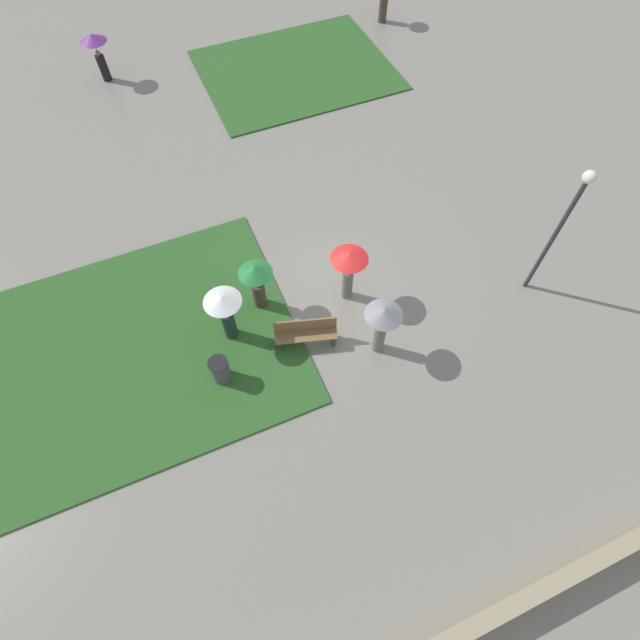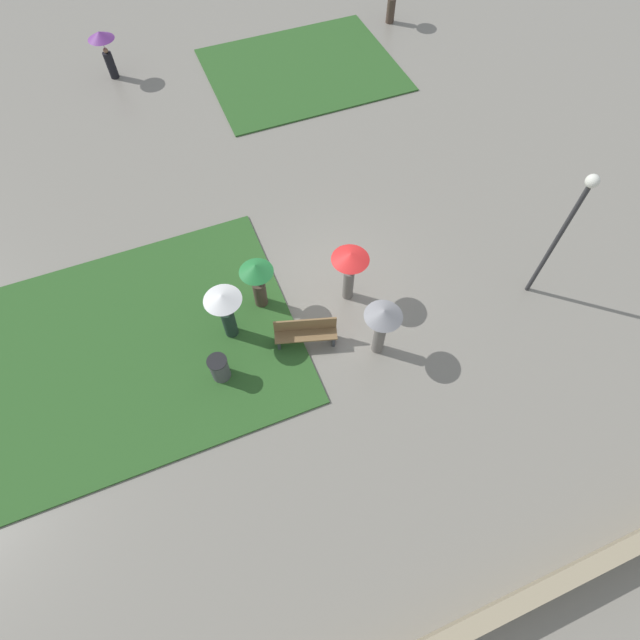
# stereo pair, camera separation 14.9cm
# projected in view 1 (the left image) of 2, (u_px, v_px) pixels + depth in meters

# --- Properties ---
(ground_plane) EXTENTS (90.00, 90.00, 0.00)m
(ground_plane) POSITION_uv_depth(u_px,v_px,m) (335.00, 291.00, 14.69)
(ground_plane) COLOR gray
(lawn_patch_near) EXTENTS (9.59, 6.97, 0.06)m
(lawn_patch_near) POSITION_uv_depth(u_px,v_px,m) (118.00, 357.00, 13.50)
(lawn_patch_near) COLOR #2D5B26
(lawn_patch_near) RESTS_ON ground_plane
(lawn_patch_far) EXTENTS (7.57, 6.07, 0.06)m
(lawn_patch_far) POSITION_uv_depth(u_px,v_px,m) (296.00, 70.00, 20.52)
(lawn_patch_far) COLOR #2D5B26
(lawn_patch_far) RESTS_ON ground_plane
(parapet_wall) EXTENTS (45.00, 0.35, 0.82)m
(parapet_wall) POSITION_uv_depth(u_px,v_px,m) (512.00, 604.00, 10.09)
(parapet_wall) COLOR tan
(parapet_wall) RESTS_ON ground_plane
(park_bench) EXTENTS (1.73, 0.89, 0.90)m
(park_bench) POSITION_uv_depth(u_px,v_px,m) (306.00, 332.00, 13.40)
(park_bench) COLOR brown
(park_bench) RESTS_ON ground_plane
(lamp_post) EXTENTS (0.32, 0.32, 4.34)m
(lamp_post) POSITION_uv_depth(u_px,v_px,m) (564.00, 220.00, 12.41)
(lamp_post) COLOR #2D2D30
(lamp_post) RESTS_ON ground_plane
(trash_bin) EXTENTS (0.52, 0.52, 0.87)m
(trash_bin) POSITION_uv_depth(u_px,v_px,m) (220.00, 370.00, 12.83)
(trash_bin) COLOR #4C4C51
(trash_bin) RESTS_ON ground_plane
(crowd_person_red) EXTENTS (1.03, 1.03, 1.92)m
(crowd_person_red) POSITION_uv_depth(u_px,v_px,m) (349.00, 265.00, 13.39)
(crowd_person_red) COLOR slate
(crowd_person_red) RESTS_ON ground_plane
(crowd_person_green) EXTENTS (0.93, 0.93, 1.79)m
(crowd_person_green) POSITION_uv_depth(u_px,v_px,m) (257.00, 279.00, 13.38)
(crowd_person_green) COLOR #47382D
(crowd_person_green) RESTS_ON ground_plane
(crowd_person_grey) EXTENTS (0.97, 0.97, 1.91)m
(crowd_person_grey) POSITION_uv_depth(u_px,v_px,m) (383.00, 321.00, 12.50)
(crowd_person_grey) COLOR slate
(crowd_person_grey) RESTS_ON ground_plane
(crowd_person_white) EXTENTS (0.99, 0.99, 1.86)m
(crowd_person_white) POSITION_uv_depth(u_px,v_px,m) (225.00, 311.00, 12.83)
(crowd_person_white) COLOR #1E3328
(crowd_person_white) RESTS_ON ground_plane
(lone_walker_far_path) EXTENTS (1.01, 1.01, 1.82)m
(lone_walker_far_path) POSITION_uv_depth(u_px,v_px,m) (96.00, 47.00, 19.07)
(lone_walker_far_path) COLOR black
(lone_walker_far_path) RESTS_ON ground_plane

